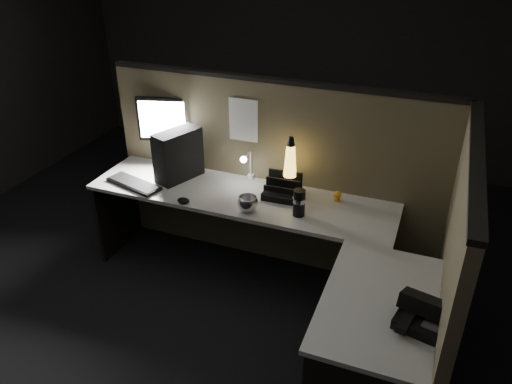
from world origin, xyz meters
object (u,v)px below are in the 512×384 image
(monitor, at_px, (165,125))
(desk_phone, at_px, (424,315))
(keyboard, at_px, (134,184))
(pc_tower, at_px, (178,155))
(lava_lamp, at_px, (290,170))

(monitor, xyz_separation_m, desk_phone, (2.13, -1.17, -0.29))
(monitor, distance_m, keyboard, 0.55)
(pc_tower, xyz_separation_m, lava_lamp, (0.88, 0.08, -0.01))
(keyboard, distance_m, desk_phone, 2.31)
(keyboard, height_order, lava_lamp, lava_lamp)
(pc_tower, bearing_deg, desk_phone, -5.88)
(desk_phone, bearing_deg, monitor, 164.34)
(pc_tower, xyz_separation_m, desk_phone, (1.92, -0.98, -0.14))
(lava_lamp, bearing_deg, pc_tower, -174.67)
(keyboard, xyz_separation_m, desk_phone, (2.19, -0.74, 0.05))
(keyboard, bearing_deg, lava_lamp, 31.04)
(pc_tower, bearing_deg, lava_lamp, 26.56)
(pc_tower, distance_m, lava_lamp, 0.88)
(monitor, relative_size, desk_phone, 1.89)
(pc_tower, height_order, monitor, monitor)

